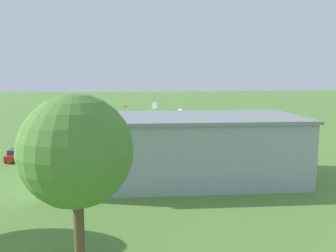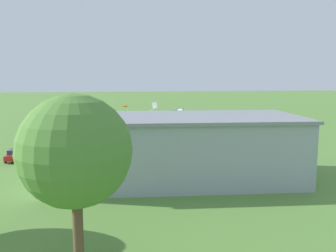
# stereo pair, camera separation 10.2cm
# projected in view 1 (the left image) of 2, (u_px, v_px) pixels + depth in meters

# --- Properties ---
(ground_plane) EXTENTS (400.00, 400.00, 0.00)m
(ground_plane) POSITION_uv_depth(u_px,v_px,m) (122.00, 131.00, 75.50)
(ground_plane) COLOR #568438
(hangar) EXTENTS (28.38, 14.06, 7.31)m
(hangar) POSITION_uv_depth(u_px,v_px,m) (177.00, 148.00, 39.93)
(hangar) COLOR #99A3AD
(hangar) RESTS_ON ground_plane
(biplane) EXTENTS (8.00, 8.49, 4.11)m
(biplane) POSITION_uv_depth(u_px,v_px,m) (169.00, 114.00, 72.51)
(biplane) COLOR silver
(car_blue) EXTENTS (2.19, 4.28, 1.66)m
(car_blue) POSITION_uv_depth(u_px,v_px,m) (75.00, 152.00, 50.92)
(car_blue) COLOR #23389E
(car_blue) RESTS_ON ground_plane
(car_red) EXTENTS (2.15, 4.71, 1.61)m
(car_red) POSITION_uv_depth(u_px,v_px,m) (16.00, 154.00, 49.36)
(car_red) COLOR red
(car_red) RESTS_ON ground_plane
(person_by_parked_cars) EXTENTS (0.53, 0.53, 1.58)m
(person_by_parked_cars) POSITION_uv_depth(u_px,v_px,m) (167.00, 145.00, 56.61)
(person_by_parked_cars) COLOR beige
(person_by_parked_cars) RESTS_ON ground_plane
(person_at_fence_line) EXTENTS (0.49, 0.49, 1.53)m
(person_at_fence_line) POSITION_uv_depth(u_px,v_px,m) (232.00, 143.00, 58.02)
(person_at_fence_line) COLOR orange
(person_at_fence_line) RESTS_ON ground_plane
(tree_at_field_edge) EXTENTS (6.84, 6.84, 10.71)m
(tree_at_field_edge) POSITION_uv_depth(u_px,v_px,m) (76.00, 152.00, 20.89)
(tree_at_field_edge) COLOR brown
(tree_at_field_edge) RESTS_ON ground_plane
(windsock) EXTENTS (1.44, 0.72, 5.90)m
(windsock) POSITION_uv_depth(u_px,v_px,m) (124.00, 108.00, 73.26)
(windsock) COLOR silver
(windsock) RESTS_ON ground_plane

